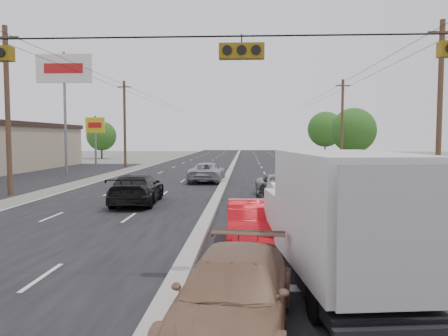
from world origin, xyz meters
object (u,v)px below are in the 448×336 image
(queue_car_c, at_px, (279,186))
(queue_car_a, at_px, (275,195))
(utility_pole_left_c, at_px, (125,123))
(tree_left_far, at_px, (101,136))
(tree_right_far, at_px, (325,129))
(oncoming_far, at_px, (207,172))
(box_truck, at_px, (336,219))
(tree_right_mid, at_px, (354,130))
(queue_car_e, at_px, (376,187))
(pole_sign_billboard, at_px, (64,76))
(tan_sedan, at_px, (234,296))
(utility_pole_left_b, at_px, (8,110))
(queue_car_d, at_px, (406,217))
(utility_pole_right_c, at_px, (342,123))
(red_sedan, at_px, (252,224))
(queue_car_b, at_px, (291,202))
(utility_pole_right_b, at_px, (440,108))
(pole_sign_far, at_px, (95,129))
(oncoming_near, at_px, (137,189))

(queue_car_c, bearing_deg, queue_car_a, -103.70)
(utility_pole_left_c, distance_m, tree_left_far, 22.19)
(tree_right_far, xyz_separation_m, oncoming_far, (-17.40, -46.65, -4.20))
(tree_right_far, relative_size, box_truck, 1.28)
(tree_right_mid, distance_m, queue_car_e, 32.06)
(pole_sign_billboard, bearing_deg, tan_sedan, -62.73)
(oncoming_far, bearing_deg, queue_car_a, 110.71)
(utility_pole_left_b, bearing_deg, oncoming_far, 36.94)
(tan_sedan, height_order, queue_car_d, tan_sedan)
(queue_car_c, bearing_deg, queue_car_d, -74.36)
(utility_pole_right_c, bearing_deg, red_sedan, -106.30)
(box_truck, xyz_separation_m, queue_car_b, (-0.15, 8.46, -0.85))
(utility_pole_left_c, bearing_deg, utility_pole_left_b, -90.00)
(tree_right_mid, xyz_separation_m, box_truck, (-11.35, -45.39, -2.73))
(utility_pole_left_c, bearing_deg, queue_car_a, -62.21)
(tan_sedan, distance_m, red_sedan, 6.25)
(utility_pole_right_c, relative_size, queue_car_a, 2.51)
(queue_car_a, relative_size, queue_car_c, 0.85)
(utility_pole_right_b, height_order, queue_car_e, utility_pole_right_b)
(utility_pole_left_b, height_order, red_sedan, utility_pole_left_b)
(utility_pole_right_c, relative_size, pole_sign_billboard, 0.91)
(queue_car_a, bearing_deg, box_truck, -89.96)
(utility_pole_left_c, distance_m, queue_car_a, 33.54)
(box_truck, relative_size, queue_car_a, 1.61)
(pole_sign_far, height_order, oncoming_far, pole_sign_far)
(queue_car_d, bearing_deg, pole_sign_far, 124.73)
(box_truck, xyz_separation_m, queue_car_c, (-0.15, 15.11, -0.96))
(tree_right_far, bearing_deg, queue_car_c, -102.74)
(tree_left_far, relative_size, tan_sedan, 1.27)
(utility_pole_left_c, xyz_separation_m, utility_pole_right_c, (25.00, 0.00, 0.00))
(queue_car_d, bearing_deg, oncoming_near, 151.18)
(queue_car_d, bearing_deg, box_truck, -121.54)
(pole_sign_billboard, bearing_deg, queue_car_b, -47.90)
(utility_pole_right_c, distance_m, oncoming_near, 32.90)
(utility_pole_right_b, bearing_deg, utility_pole_left_c, 135.00)
(queue_car_a, relative_size, queue_car_e, 0.92)
(red_sedan, relative_size, queue_car_e, 0.99)
(queue_car_b, bearing_deg, pole_sign_far, 115.88)
(pole_sign_billboard, height_order, queue_car_d, pole_sign_billboard)
(utility_pole_left_c, bearing_deg, oncoming_near, -73.23)
(oncoming_far, bearing_deg, queue_car_e, 138.27)
(pole_sign_billboard, bearing_deg, box_truck, -57.41)
(utility_pole_right_c, bearing_deg, queue_car_a, -107.90)
(tree_right_mid, bearing_deg, utility_pole_left_c, -169.70)
(tree_right_mid, xyz_separation_m, queue_car_d, (-7.67, -39.55, -3.71))
(queue_car_b, bearing_deg, tan_sedan, -106.42)
(tan_sedan, relative_size, oncoming_near, 0.88)
(utility_pole_left_c, bearing_deg, pole_sign_far, -180.00)
(tree_left_far, relative_size, queue_car_c, 1.30)
(queue_car_e, bearing_deg, queue_car_c, 172.97)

